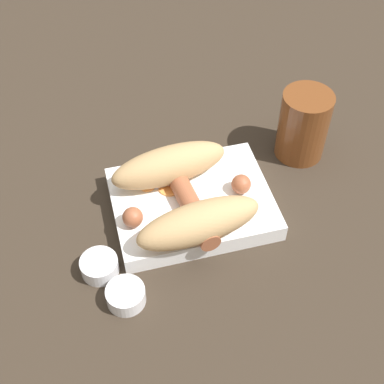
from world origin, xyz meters
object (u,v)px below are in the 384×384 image
object	(u,v)px
sausage	(188,200)
drink_glass	(303,125)
condiment_cup_far	(126,296)
food_tray	(192,203)
condiment_cup_near	(100,267)
bread_roll	(183,193)

from	to	relation	value
sausage	drink_glass	size ratio (longest dim) A/B	1.68
sausage	condiment_cup_far	size ratio (longest dim) A/B	3.75
food_tray	condiment_cup_near	size ratio (longest dim) A/B	4.48
drink_glass	food_tray	bearing A→B (deg)	20.77
bread_roll	condiment_cup_far	xyz separation A→B (m)	(0.10, 0.11, -0.04)
food_tray	condiment_cup_far	bearing A→B (deg)	46.25
bread_roll	drink_glass	size ratio (longest dim) A/B	1.70
condiment_cup_far	food_tray	bearing A→B (deg)	-133.75
food_tray	drink_glass	distance (m)	0.20
sausage	bread_roll	bearing A→B (deg)	-34.71
sausage	condiment_cup_near	size ratio (longest dim) A/B	3.75
sausage	condiment_cup_near	bearing A→B (deg)	22.30
condiment_cup_near	condiment_cup_far	xyz separation A→B (m)	(-0.02, 0.05, 0.00)
food_tray	drink_glass	xyz separation A→B (m)	(-0.19, -0.07, 0.04)
condiment_cup_near	condiment_cup_far	size ratio (longest dim) A/B	1.00
condiment_cup_near	condiment_cup_far	distance (m)	0.06
condiment_cup_far	drink_glass	size ratio (longest dim) A/B	0.45
food_tray	bread_roll	world-z (taller)	bread_roll
food_tray	sausage	distance (m)	0.03
food_tray	condiment_cup_far	distance (m)	0.16
bread_roll	sausage	xyz separation A→B (m)	(-0.01, 0.00, -0.01)
condiment_cup_far	sausage	bearing A→B (deg)	-135.44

